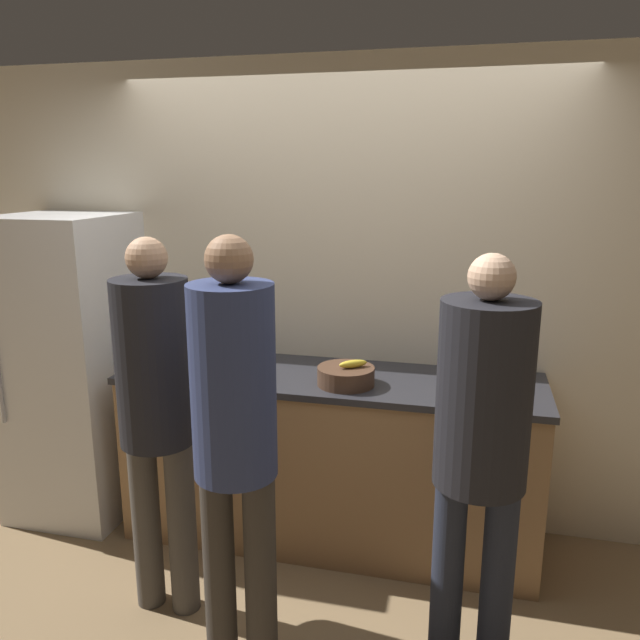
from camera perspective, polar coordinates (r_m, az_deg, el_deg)
name	(u,v)px	position (r m, az deg, el deg)	size (l,w,h in m)	color
ground_plane	(313,574)	(3.43, -0.65, -22.21)	(14.00, 14.00, 0.00)	#8C704C
wall_back	(343,297)	(3.54, 2.14, 2.08)	(5.20, 0.06, 2.60)	beige
counter	(330,456)	(3.50, 0.91, -12.34)	(2.23, 0.68, 0.95)	#9E754C
refrigerator	(73,367)	(3.93, -21.65, -4.01)	(0.66, 0.71, 1.76)	white
person_left	(156,401)	(2.83, -14.76, -7.18)	(0.33, 0.33, 1.74)	#4C4742
person_center	(235,427)	(2.44, -7.80, -9.67)	(0.32, 0.32, 1.78)	#38332D
person_right	(482,433)	(2.48, 14.55, -10.00)	(0.36, 0.36, 1.72)	#232838
fruit_bowl	(346,376)	(3.15, 2.40, -5.10)	(0.29, 0.29, 0.13)	#4C3323
utensil_crock	(203,347)	(3.63, -10.64, -2.45)	(0.13, 0.13, 0.27)	silver
bottle_clear	(227,352)	(3.54, -8.49, -2.92)	(0.08, 0.08, 0.16)	silver
cup_red	(502,377)	(3.25, 16.27, -5.06)	(0.07, 0.07, 0.10)	#A33D33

